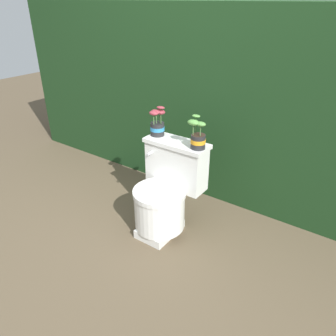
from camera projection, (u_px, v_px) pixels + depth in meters
ground_plane at (157, 227)px, 2.61m from camera, size 12.00×12.00×0.00m
hedge_backdrop at (227, 98)px, 3.02m from camera, size 4.34×0.89×1.60m
toilet at (166, 193)px, 2.46m from camera, size 0.49×0.51×0.69m
potted_plant_left at (157, 124)px, 2.45m from camera, size 0.12×0.13×0.23m
potted_plant_midleft at (198, 137)px, 2.24m from camera, size 0.13×0.10×0.23m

